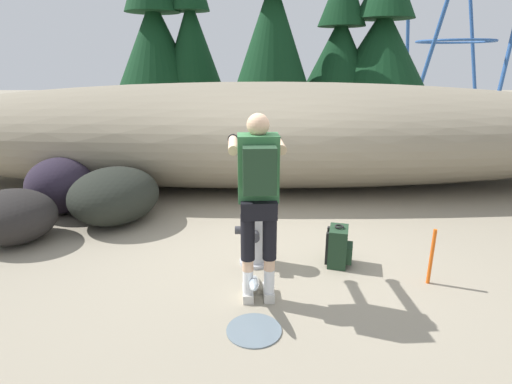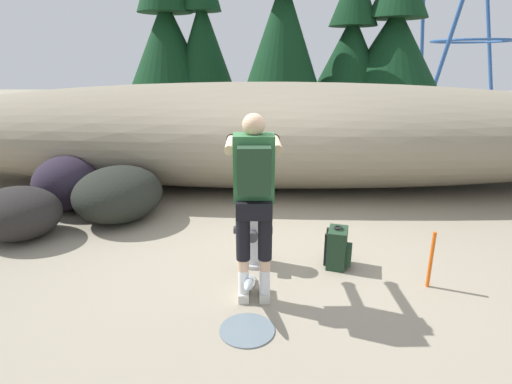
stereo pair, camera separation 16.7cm
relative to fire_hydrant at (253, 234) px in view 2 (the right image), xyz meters
The scene contains 15 objects.
ground_plane 0.45m from the fire_hydrant, 43.02° to the left, with size 56.00×56.00×0.04m, color gray.
dirt_embankment 3.27m from the fire_hydrant, 86.74° to the left, with size 15.04×3.20×1.83m, color gray.
fire_hydrant is the anchor object (origin of this frame).
hydrant_water_jet 0.82m from the fire_hydrant, 90.00° to the right, with size 0.47×1.30×0.58m.
utility_worker 1.01m from the fire_hydrant, 86.84° to the right, with size 0.57×0.99×1.76m.
spare_backpack 0.95m from the fire_hydrant, ahead, with size 0.33×0.34×0.47m.
boulder_large 2.33m from the fire_hydrant, 147.53° to the left, with size 1.31×1.18×0.78m, color black.
boulder_mid 3.09m from the fire_hydrant, 168.89° to the left, with size 1.00×1.09×0.67m, color black.
boulder_small 3.35m from the fire_hydrant, 150.40° to the left, with size 0.99×0.95×0.83m, color #261F2D.
pine_tree_far_left 12.04m from the fire_hydrant, 107.74° to the left, with size 2.98×2.98×6.51m.
pine_tree_left 11.78m from the fire_hydrant, 101.56° to the left, with size 2.14×2.14×6.36m.
pine_tree_center 9.31m from the fire_hydrant, 86.67° to the left, with size 2.38×2.38×6.81m.
pine_tree_right 10.05m from the fire_hydrant, 74.13° to the left, with size 2.29×2.29×5.12m.
pine_tree_far_right 10.39m from the fire_hydrant, 66.94° to the left, with size 2.80×2.80×5.38m.
survey_stake 1.85m from the fire_hydrant, 13.58° to the right, with size 0.04×0.04×0.60m, color #E55914.
Camera 2 is at (0.00, -4.29, 2.19)m, focal length 28.39 mm.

